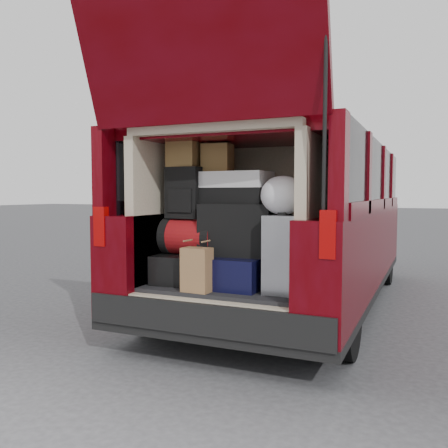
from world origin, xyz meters
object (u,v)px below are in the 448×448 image
(black_hardshell, at_px, (187,267))
(twotone_duffel, at_px, (234,188))
(black_soft_case, at_px, (238,230))
(navy_hardshell, at_px, (238,271))
(backpack, at_px, (185,193))
(red_duffel, at_px, (190,236))
(kraft_bag, at_px, (197,270))
(silver_roller, at_px, (284,253))

(black_hardshell, relative_size, twotone_duffel, 1.02)
(black_soft_case, bearing_deg, navy_hardshell, -78.33)
(backpack, height_order, twotone_duffel, backpack)
(black_hardshell, bearing_deg, navy_hardshell, -7.66)
(red_duffel, bearing_deg, twotone_duffel, 16.22)
(red_duffel, xyz_separation_m, black_soft_case, (0.39, 0.05, 0.06))
(twotone_duffel, bearing_deg, navy_hardshell, -48.10)
(black_hardshell, bearing_deg, black_soft_case, -2.97)
(kraft_bag, xyz_separation_m, black_soft_case, (0.19, 0.35, 0.28))
(backpack, bearing_deg, black_soft_case, 7.19)
(silver_roller, relative_size, twotone_duffel, 1.01)
(navy_hardshell, xyz_separation_m, twotone_duffel, (-0.06, 0.08, 0.65))
(silver_roller, xyz_separation_m, black_soft_case, (-0.40, 0.08, 0.16))
(red_duffel, distance_m, twotone_duffel, 0.53)
(kraft_bag, xyz_separation_m, backpack, (-0.26, 0.31, 0.56))
(navy_hardshell, height_order, backpack, backpack)
(red_duffel, bearing_deg, kraft_bag, -53.65)
(red_duffel, distance_m, backpack, 0.35)
(black_hardshell, height_order, silver_roller, silver_roller)
(kraft_bag, bearing_deg, black_hardshell, 130.44)
(navy_hardshell, relative_size, silver_roller, 0.96)
(navy_hardshell, height_order, kraft_bag, kraft_bag)
(navy_hardshell, bearing_deg, red_duffel, -177.44)
(twotone_duffel, bearing_deg, backpack, -163.48)
(twotone_duffel, bearing_deg, black_soft_case, -36.01)
(navy_hardshell, height_order, red_duffel, red_duffel)
(silver_roller, relative_size, kraft_bag, 1.74)
(silver_roller, xyz_separation_m, backpack, (-0.84, 0.04, 0.44))
(navy_hardshell, bearing_deg, black_soft_case, 107.49)
(black_soft_case, distance_m, twotone_duffel, 0.33)
(kraft_bag, bearing_deg, black_soft_case, 64.88)
(black_soft_case, bearing_deg, backpack, 179.95)
(navy_hardshell, relative_size, backpack, 1.32)
(black_hardshell, xyz_separation_m, red_duffel, (0.05, -0.05, 0.26))
(black_soft_case, relative_size, backpack, 1.36)
(kraft_bag, height_order, black_soft_case, black_soft_case)
(black_hardshell, relative_size, silver_roller, 1.01)
(red_duffel, bearing_deg, black_hardshell, 140.28)
(navy_hardshell, xyz_separation_m, red_duffel, (-0.40, -0.01, 0.26))
(navy_hardshell, height_order, twotone_duffel, twotone_duffel)
(black_hardshell, xyz_separation_m, kraft_bag, (0.26, -0.34, 0.05))
(silver_roller, bearing_deg, kraft_bag, -157.29)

